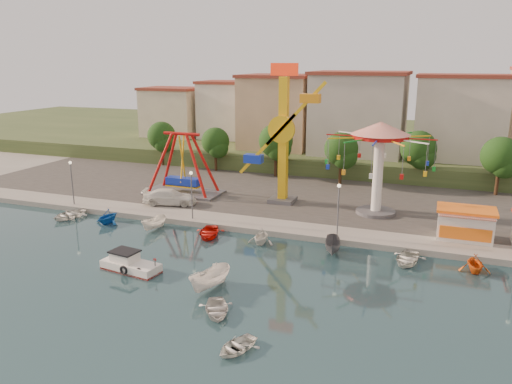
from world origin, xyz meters
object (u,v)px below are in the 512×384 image
at_px(pirate_ship_ride, 183,165).
at_px(skiff, 210,279).
at_px(wave_swinger, 380,147).
at_px(rowboat_a, 216,309).
at_px(cabin_motorboat, 130,265).
at_px(kamikaze_tower, 286,139).
at_px(van, 170,197).

relative_size(pirate_ship_ride, skiff, 2.29).
relative_size(wave_swinger, rowboat_a, 3.33).
bearing_deg(cabin_motorboat, kamikaze_tower, 81.42).
height_order(pirate_ship_ride, van, pirate_ship_ride).
relative_size(wave_swinger, skiff, 2.65).
bearing_deg(kamikaze_tower, wave_swinger, -3.37).
bearing_deg(rowboat_a, pirate_ship_ride, 95.21).
distance_m(rowboat_a, skiff, 4.03).
bearing_deg(pirate_ship_ride, wave_swinger, -0.52).
height_order(rowboat_a, skiff, skiff).
distance_m(kamikaze_tower, cabin_motorboat, 25.00).
bearing_deg(kamikaze_tower, pirate_ship_ride, -178.24).
bearing_deg(wave_swinger, rowboat_a, -106.00).
xyz_separation_m(skiff, van, (-14.02, 18.03, 0.67)).
distance_m(wave_swinger, rowboat_a, 28.51).
bearing_deg(rowboat_a, wave_swinger, 46.52).
xyz_separation_m(wave_swinger, skiff, (-9.66, -22.95, -7.35)).
xyz_separation_m(rowboat_a, van, (-16.12, 21.43, 1.16)).
bearing_deg(pirate_ship_ride, rowboat_a, -57.31).
bearing_deg(kamikaze_tower, rowboat_a, -82.84).
relative_size(cabin_motorboat, van, 0.86).
bearing_deg(rowboat_a, kamikaze_tower, 69.67).
bearing_deg(skiff, van, 143.32).
relative_size(rowboat_a, van, 0.55).
xyz_separation_m(kamikaze_tower, skiff, (1.28, -23.59, -7.62)).
height_order(pirate_ship_ride, kamikaze_tower, kamikaze_tower).
distance_m(pirate_ship_ride, skiff, 27.80).
relative_size(wave_swinger, cabin_motorboat, 2.12).
xyz_separation_m(rowboat_a, skiff, (-2.11, 3.40, 0.48)).
bearing_deg(van, skiff, -158.39).
distance_m(skiff, van, 22.85).
bearing_deg(van, cabin_motorboat, -177.03).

